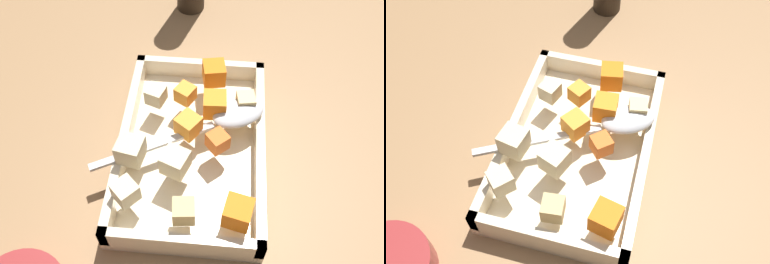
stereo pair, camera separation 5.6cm
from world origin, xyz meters
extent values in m
plane|color=#936D47|center=(0.00, 0.00, 0.00)|extent=(4.00, 4.00, 0.00)
cube|color=beige|center=(0.01, -0.01, 0.01)|extent=(0.30, 0.20, 0.01)
cube|color=beige|center=(0.01, -0.11, 0.03)|extent=(0.30, 0.01, 0.03)
cube|color=beige|center=(0.01, 0.08, 0.03)|extent=(0.30, 0.01, 0.03)
cube|color=beige|center=(-0.14, -0.01, 0.03)|extent=(0.01, 0.20, 0.03)
cube|color=beige|center=(0.15, -0.01, 0.03)|extent=(0.01, 0.20, 0.03)
cube|color=orange|center=(-0.10, 0.01, 0.06)|extent=(0.04, 0.04, 0.03)
cube|color=orange|center=(0.00, -0.02, 0.06)|extent=(0.04, 0.04, 0.03)
cube|color=orange|center=(0.02, 0.02, 0.06)|extent=(0.03, 0.03, 0.02)
cube|color=orange|center=(-0.04, 0.01, 0.06)|extent=(0.03, 0.03, 0.03)
cube|color=orange|center=(0.12, 0.05, 0.06)|extent=(0.04, 0.04, 0.03)
cube|color=orange|center=(-0.06, -0.03, 0.06)|extent=(0.03, 0.03, 0.02)
cube|color=beige|center=(0.05, -0.09, 0.06)|extent=(0.04, 0.04, 0.03)
cube|color=#E0CC89|center=(-0.05, 0.06, 0.06)|extent=(0.03, 0.03, 0.02)
cube|color=beige|center=(0.06, -0.03, 0.06)|extent=(0.04, 0.04, 0.03)
cube|color=beige|center=(0.11, -0.09, 0.06)|extent=(0.04, 0.04, 0.03)
cube|color=beige|center=(-0.05, -0.07, 0.06)|extent=(0.03, 0.03, 0.03)
cube|color=tan|center=(0.13, -0.01, 0.06)|extent=(0.03, 0.03, 0.03)
ellipsoid|color=silver|center=(-0.03, 0.05, 0.06)|extent=(0.08, 0.09, 0.02)
cube|color=silver|center=(0.03, -0.06, 0.05)|extent=(0.09, 0.16, 0.01)
camera|label=1|loc=(0.34, 0.02, 0.51)|focal=38.99mm
camera|label=2|loc=(0.33, 0.07, 0.51)|focal=38.99mm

